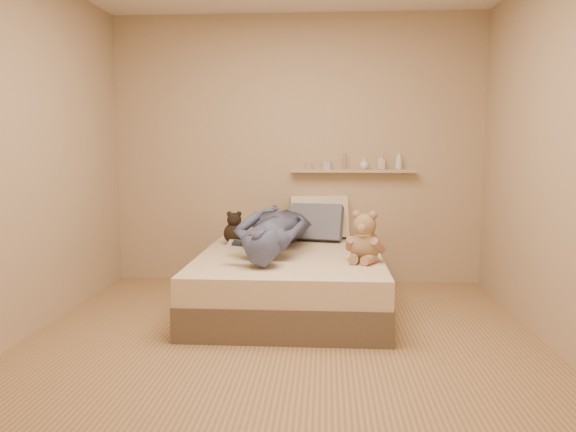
# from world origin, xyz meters

# --- Properties ---
(room) EXTENTS (3.80, 3.80, 3.80)m
(room) POSITION_xyz_m (0.00, 0.00, 1.30)
(room) COLOR #A18153
(room) RESTS_ON ground
(bed) EXTENTS (1.50, 1.90, 0.45)m
(bed) POSITION_xyz_m (0.00, 0.93, 0.22)
(bed) COLOR brown
(bed) RESTS_ON floor
(game_console) EXTENTS (0.20, 0.14, 0.06)m
(game_console) POSITION_xyz_m (-0.35, 0.43, 0.61)
(game_console) COLOR #B9BAC0
(game_console) RESTS_ON bed
(teddy_bear) EXTENTS (0.31, 0.33, 0.40)m
(teddy_bear) POSITION_xyz_m (0.59, 0.65, 0.61)
(teddy_bear) COLOR #967452
(teddy_bear) RESTS_ON bed
(dark_plush) EXTENTS (0.20, 0.20, 0.30)m
(dark_plush) POSITION_xyz_m (-0.54, 1.37, 0.58)
(dark_plush) COLOR black
(dark_plush) RESTS_ON bed
(pillow_cream) EXTENTS (0.59, 0.37, 0.43)m
(pillow_cream) POSITION_xyz_m (0.22, 1.76, 0.65)
(pillow_cream) COLOR beige
(pillow_cream) RESTS_ON bed
(pillow_grey) EXTENTS (0.54, 0.35, 0.37)m
(pillow_grey) POSITION_xyz_m (0.20, 1.62, 0.62)
(pillow_grey) COLOR slate
(pillow_grey) RESTS_ON bed
(person) EXTENTS (0.69, 1.65, 0.39)m
(person) POSITION_xyz_m (-0.15, 1.07, 0.64)
(person) COLOR #47516F
(person) RESTS_ON bed
(wall_shelf) EXTENTS (1.20, 0.12, 0.03)m
(wall_shelf) POSITION_xyz_m (0.55, 1.84, 1.10)
(wall_shelf) COLOR tan
(wall_shelf) RESTS_ON wall_back
(shelf_bottles) EXTENTS (0.94, 0.10, 0.18)m
(shelf_bottles) POSITION_xyz_m (0.65, 1.84, 1.18)
(shelf_bottles) COLOR #B0A397
(shelf_bottles) RESTS_ON wall_shelf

